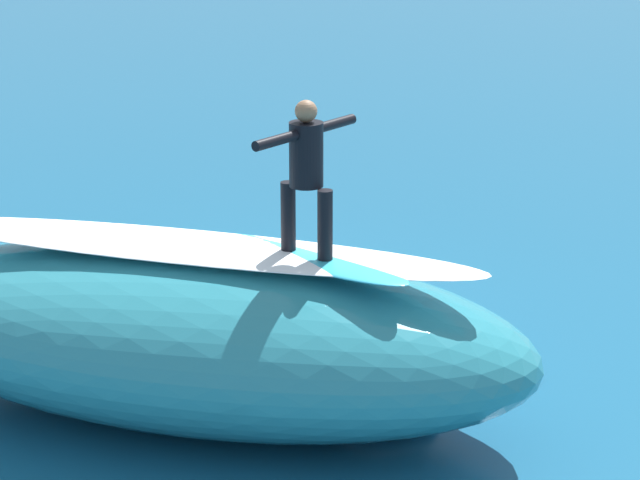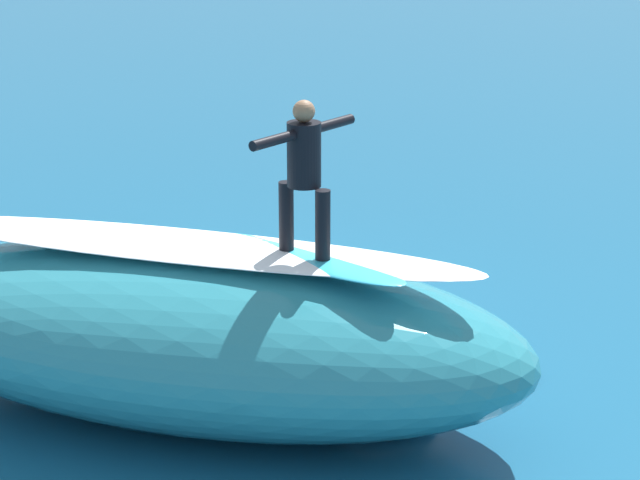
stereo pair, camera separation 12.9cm
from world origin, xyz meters
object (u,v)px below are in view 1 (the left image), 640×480
at_px(surfboard_riding, 307,258).
at_px(surfer_riding, 306,166).
at_px(surfer_paddling, 321,273).
at_px(surfboard_paddling, 330,285).

xyz_separation_m(surfboard_riding, surfer_riding, (-0.00, -0.00, 0.88)).
height_order(surfer_riding, surfer_paddling, surfer_riding).
height_order(surfer_riding, surfboard_paddling, surfer_riding).
relative_size(surfer_riding, surfer_paddling, 0.93).
xyz_separation_m(surfer_riding, surfboard_paddling, (-0.19, -3.89, -2.59)).
distance_m(surfboard_paddling, surfer_paddling, 0.19).
distance_m(surfboard_riding, surfboard_paddling, 4.26).
bearing_deg(surfer_riding, surfer_paddling, -53.26).
bearing_deg(surfer_riding, surfboard_riding, 101.24).
bearing_deg(surfboard_paddling, surfboard_riding, -87.36).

